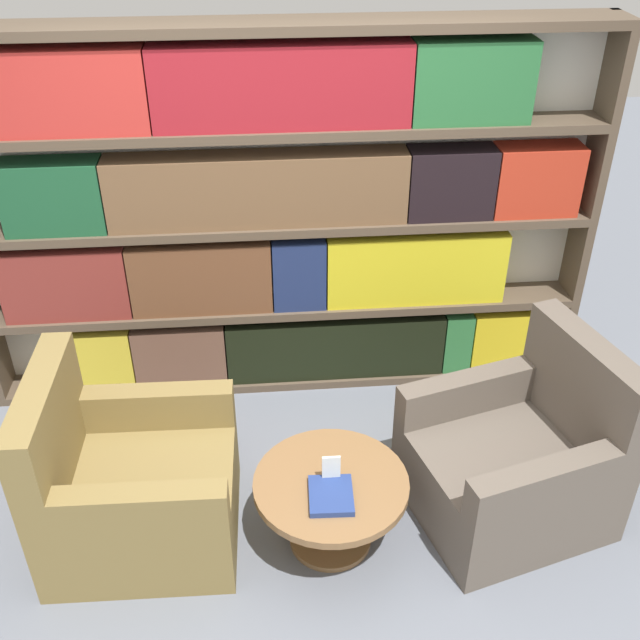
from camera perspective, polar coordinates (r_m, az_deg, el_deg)
The scene contains 7 objects.
ground_plane at distance 3.79m, azimuth -1.33°, elevation -17.29°, with size 14.00×14.00×0.00m, color slate.
bookshelf at distance 4.25m, azimuth -2.96°, elevation 7.18°, with size 3.52×0.30×2.16m.
armchair_left at distance 3.76m, azimuth -14.20°, elevation -12.22°, with size 0.89×0.82×0.94m.
armchair_right at distance 3.89m, azimuth 14.76°, elevation -10.34°, with size 1.06×1.01×0.94m.
coffee_table at distance 3.62m, azimuth 0.83°, elevation -13.43°, with size 0.73×0.73×0.40m.
table_sign at distance 3.50m, azimuth 0.85°, elevation -11.44°, with size 0.08×0.06×0.15m.
stray_book at distance 3.46m, azimuth 0.84°, elevation -13.23°, with size 0.21×0.24×0.03m.
Camera 1 is at (-0.12, -2.40, 2.92)m, focal length 42.00 mm.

